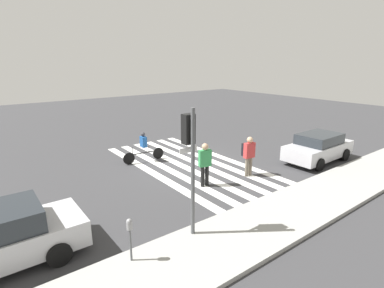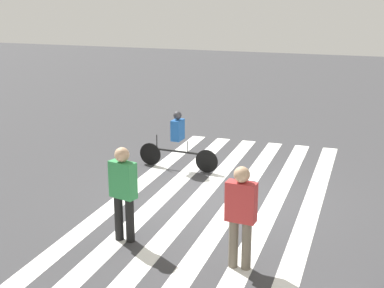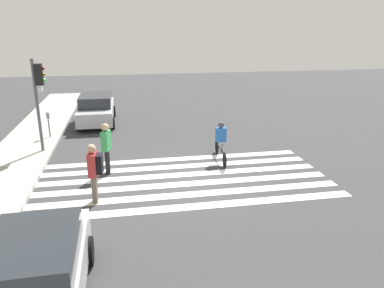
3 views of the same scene
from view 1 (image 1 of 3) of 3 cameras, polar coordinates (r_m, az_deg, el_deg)
name	(u,v)px [view 1 (image 1 of 3)]	position (r m, az deg, el deg)	size (l,w,h in m)	color
ground_plane	(189,164)	(15.39, -0.67, -3.81)	(60.00, 60.00, 0.00)	#38383A
sidewalk_curb	(294,209)	(11.36, 18.79, -11.70)	(36.00, 2.50, 0.14)	#9E9E99
crosswalk_stripes	(189,164)	(15.39, -0.67, -3.80)	(4.62, 10.00, 0.01)	white
traffic_light	(190,149)	(8.36, -0.40, -0.93)	(0.60, 0.50, 3.92)	#515456
parking_meter	(130,231)	(7.98, -11.77, -15.90)	(0.15, 0.15, 1.33)	#515456
pedestrian_child_with_backpack	(248,153)	(13.79, 10.70, -1.71)	(0.53, 0.45, 1.84)	#6B6051
pedestrian_adult_yellow_jacket	(205,162)	(12.44, 2.48, -3.49)	(0.56, 0.36, 1.86)	black
cyclist_near_curb	(144,146)	(15.70, -9.22, -0.33)	(2.27, 0.42, 1.58)	black
car_parked_far_curb	(318,147)	(16.91, 22.92, -0.59)	(4.11, 1.93, 1.49)	#B7B7BC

